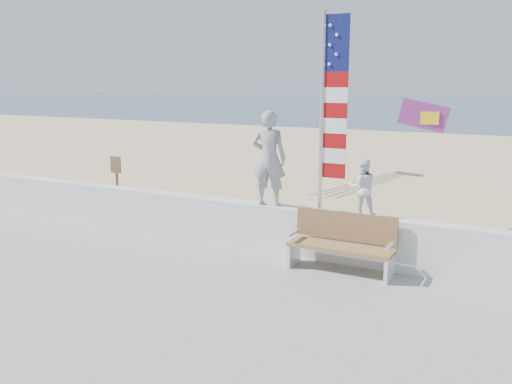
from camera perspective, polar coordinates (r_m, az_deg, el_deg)
ground at (r=9.17m, az=-6.37°, el=-10.23°), size 220.00×220.00×0.00m
sand at (r=17.08m, az=10.51°, el=0.12°), size 90.00×40.00×0.08m
seawall at (r=10.60m, az=-0.47°, el=-3.52°), size 30.00×0.35×0.90m
adult at (r=10.16m, az=1.36°, el=3.58°), size 0.71×0.53×1.79m
child at (r=9.59m, az=11.15°, el=0.48°), size 0.60×0.54×1.01m
bench at (r=9.44m, az=9.04°, el=-5.23°), size 1.80×0.57×1.00m
flag at (r=9.62m, az=7.69°, el=9.10°), size 0.50×0.08×3.50m
parafoil_kite at (r=12.41m, az=17.36°, el=7.68°), size 1.11×0.36×0.75m
sign at (r=14.11m, az=-14.45°, el=1.26°), size 0.32×0.07×1.46m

